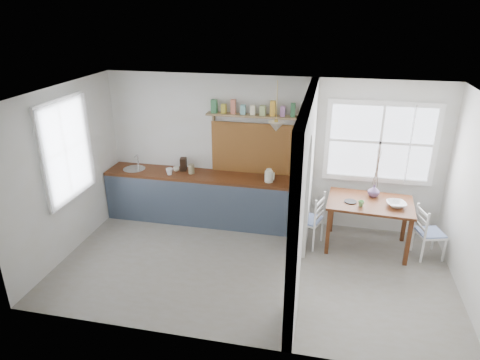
% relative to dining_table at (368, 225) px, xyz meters
% --- Properties ---
extents(floor, '(5.80, 3.20, 0.01)m').
position_rel_dining_table_xyz_m(floor, '(-1.70, -0.96, -0.41)').
color(floor, '#746D5A').
rests_on(floor, ground).
extents(ceiling, '(5.80, 3.20, 0.01)m').
position_rel_dining_table_xyz_m(ceiling, '(-1.70, -0.96, 2.19)').
color(ceiling, silver).
rests_on(ceiling, walls).
extents(walls, '(5.81, 3.21, 2.60)m').
position_rel_dining_table_xyz_m(walls, '(-1.70, -0.96, 0.89)').
color(walls, silver).
rests_on(walls, floor).
extents(partition, '(0.12, 3.20, 2.60)m').
position_rel_dining_table_xyz_m(partition, '(-1.00, -0.90, 1.05)').
color(partition, silver).
rests_on(partition, floor).
extents(kitchen_window, '(0.10, 1.16, 1.50)m').
position_rel_dining_table_xyz_m(kitchen_window, '(-4.57, -0.96, 1.24)').
color(kitchen_window, white).
rests_on(kitchen_window, walls).
extents(nook_window, '(1.76, 0.10, 1.30)m').
position_rel_dining_table_xyz_m(nook_window, '(0.10, 0.60, 1.19)').
color(nook_window, white).
rests_on(nook_window, walls).
extents(counter, '(3.50, 0.60, 0.90)m').
position_rel_dining_table_xyz_m(counter, '(-2.83, 0.37, 0.05)').
color(counter, brown).
rests_on(counter, floor).
extents(sink, '(0.40, 0.40, 0.02)m').
position_rel_dining_table_xyz_m(sink, '(-4.13, 0.34, 0.48)').
color(sink, '#B8B8B8').
rests_on(sink, counter).
extents(backsplash, '(1.65, 0.03, 0.90)m').
position_rel_dining_table_xyz_m(backsplash, '(-1.90, 0.61, 0.94)').
color(backsplash, brown).
rests_on(backsplash, walls).
extents(shelf, '(1.75, 0.20, 0.21)m').
position_rel_dining_table_xyz_m(shelf, '(-1.90, 0.53, 1.61)').
color(shelf, tan).
rests_on(shelf, walls).
extents(pendant_lamp, '(0.26, 0.26, 0.16)m').
position_rel_dining_table_xyz_m(pendant_lamp, '(-1.55, 0.19, 1.47)').
color(pendant_lamp, beige).
rests_on(pendant_lamp, ceiling).
extents(utensil_rail, '(0.02, 0.50, 0.02)m').
position_rel_dining_table_xyz_m(utensil_rail, '(-1.09, -0.06, 1.04)').
color(utensil_rail, '#B8B8B8').
rests_on(utensil_rail, partition).
extents(dining_table, '(1.35, 0.95, 0.81)m').
position_rel_dining_table_xyz_m(dining_table, '(0.00, 0.00, 0.00)').
color(dining_table, brown).
rests_on(dining_table, floor).
extents(chair_left, '(0.52, 0.52, 0.90)m').
position_rel_dining_table_xyz_m(chair_left, '(-0.94, -0.09, 0.05)').
color(chair_left, white).
rests_on(chair_left, floor).
extents(chair_right, '(0.47, 0.47, 0.84)m').
position_rel_dining_table_xyz_m(chair_right, '(0.93, -0.08, 0.01)').
color(chair_right, white).
rests_on(chair_right, floor).
extents(kettle, '(0.21, 0.18, 0.23)m').
position_rel_dining_table_xyz_m(kettle, '(-1.65, 0.26, 0.61)').
color(kettle, white).
rests_on(kettle, counter).
extents(mug_a, '(0.13, 0.13, 0.11)m').
position_rel_dining_table_xyz_m(mug_a, '(-3.40, 0.21, 0.55)').
color(mug_a, white).
rests_on(mug_a, counter).
extents(mug_b, '(0.11, 0.11, 0.08)m').
position_rel_dining_table_xyz_m(mug_b, '(-3.34, 0.40, 0.54)').
color(mug_b, white).
rests_on(mug_b, counter).
extents(knife_block, '(0.13, 0.16, 0.23)m').
position_rel_dining_table_xyz_m(knife_block, '(-3.23, 0.47, 0.61)').
color(knife_block, black).
rests_on(knife_block, counter).
extents(jar, '(0.14, 0.14, 0.17)m').
position_rel_dining_table_xyz_m(jar, '(-3.04, 0.35, 0.58)').
color(jar, '#847A58').
rests_on(jar, counter).
extents(towel_magenta, '(0.02, 0.03, 0.55)m').
position_rel_dining_table_xyz_m(towel_magenta, '(-1.12, 0.02, -0.13)').
color(towel_magenta, '#A72F4E').
rests_on(towel_magenta, counter).
extents(towel_orange, '(0.02, 0.03, 0.52)m').
position_rel_dining_table_xyz_m(towel_orange, '(-1.12, -0.02, -0.16)').
color(towel_orange, orange).
rests_on(towel_orange, counter).
extents(bowl, '(0.34, 0.34, 0.07)m').
position_rel_dining_table_xyz_m(bowl, '(0.37, -0.09, 0.44)').
color(bowl, white).
rests_on(bowl, dining_table).
extents(table_cup, '(0.11, 0.11, 0.09)m').
position_rel_dining_table_xyz_m(table_cup, '(-0.16, -0.19, 0.45)').
color(table_cup, '#6AA75E').
rests_on(table_cup, dining_table).
extents(plate, '(0.24, 0.24, 0.02)m').
position_rel_dining_table_xyz_m(plate, '(-0.31, -0.08, 0.41)').
color(plate, black).
rests_on(plate, dining_table).
extents(vase, '(0.24, 0.24, 0.19)m').
position_rel_dining_table_xyz_m(vase, '(0.05, 0.21, 0.50)').
color(vase, '#654A7A').
rests_on(vase, dining_table).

